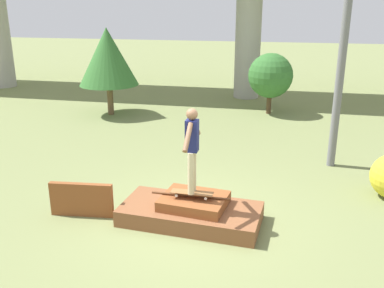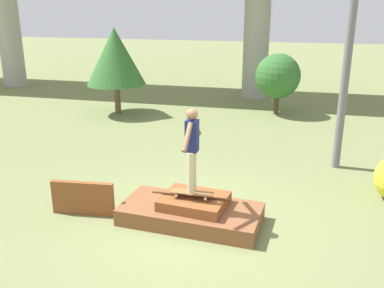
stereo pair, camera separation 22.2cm
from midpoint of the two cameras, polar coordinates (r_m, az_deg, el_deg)
name	(u,v)px [view 2 (the right image)]	position (r m, az deg, el deg)	size (l,w,h in m)	color
ground_plane	(191,221)	(8.44, 0.59, -10.30)	(80.00, 80.00, 0.00)	olive
scrap_pile	(191,212)	(8.34, 0.68, -9.02)	(2.76, 1.45, 0.57)	brown
scrap_plank_loose	(83,198)	(8.80, -13.64, -7.05)	(1.27, 0.24, 0.69)	brown
skateboard	(192,193)	(8.08, 0.79, -6.53)	(0.81, 0.22, 0.09)	brown
skater	(192,145)	(7.73, 0.82, -0.17)	(0.22, 1.14, 1.61)	#C6B78E
tree_behind_left	(115,57)	(16.19, -9.81, 11.42)	(2.17, 2.17, 3.20)	brown
tree_behind_right	(278,76)	(16.34, 11.77, 8.85)	(1.66, 1.66, 2.28)	#4C3823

